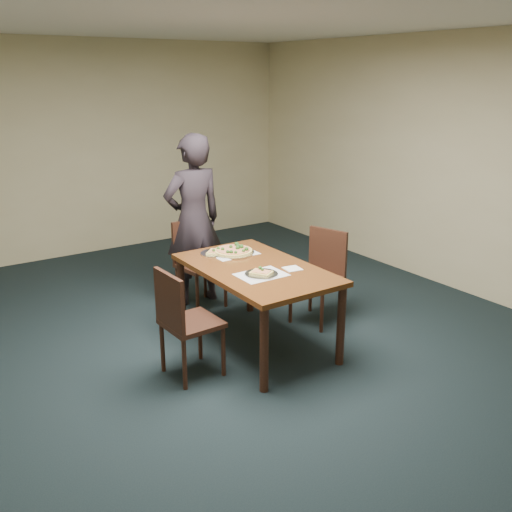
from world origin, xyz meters
TOP-DOWN VIEW (x-y plane):
  - ground at (0.00, 0.00)m, footprint 8.00×8.00m
  - room_shell at (0.00, 0.00)m, footprint 8.00×8.00m
  - dining_table at (0.30, 0.36)m, footprint 0.90×1.50m
  - chair_far at (0.33, 1.52)m, footprint 0.47×0.47m
  - chair_left at (-0.49, 0.22)m, footprint 0.44×0.44m
  - chair_right at (1.16, 0.49)m, footprint 0.53×0.53m
  - diner at (0.35, 1.61)m, footprint 0.66×0.44m
  - placemat_main at (0.35, 0.81)m, footprint 0.42×0.32m
  - placemat_near at (0.23, 0.17)m, footprint 0.40×0.30m
  - pizza_pan at (0.35, 0.80)m, footprint 0.39×0.39m
  - slice_plate_near at (0.23, 0.17)m, footprint 0.28×0.28m
  - slice_plate_far at (0.20, 0.89)m, footprint 0.28×0.28m
  - napkin at (0.53, 0.14)m, footprint 0.16×0.16m

SIDE VIEW (x-z plane):
  - ground at x=0.00m, z-range 0.00..0.00m
  - chair_far at x=0.33m, z-range 0.06..0.97m
  - chair_left at x=-0.49m, z-range 0.06..0.97m
  - chair_right at x=1.16m, z-range 0.06..0.97m
  - dining_table at x=0.30m, z-range 0.28..1.03m
  - placemat_main at x=0.35m, z-range 0.75..0.75m
  - placemat_near at x=0.23m, z-range 0.75..0.75m
  - napkin at x=0.53m, z-range 0.75..0.76m
  - slice_plate_far at x=0.20m, z-range 0.73..0.79m
  - slice_plate_near at x=0.23m, z-range 0.73..0.79m
  - pizza_pan at x=0.35m, z-range 0.74..0.81m
  - diner at x=0.35m, z-range 0.00..1.80m
  - room_shell at x=0.00m, z-range -2.26..5.74m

